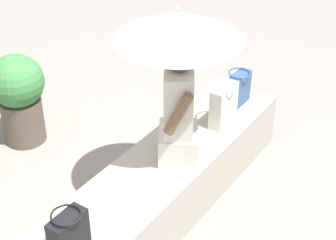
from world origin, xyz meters
name	(u,v)px	position (x,y,z in m)	size (l,w,h in m)	color
ground_plane	(158,215)	(0.00, 0.00, 0.00)	(14.00, 14.00, 0.00)	gray
stone_bench	(158,191)	(0.00, 0.00, 0.23)	(2.74, 0.59, 0.47)	#A8A093
person_seated	(179,110)	(0.19, -0.05, 0.86)	(0.50, 0.42, 0.90)	beige
parasol	(178,25)	(0.23, -0.02, 1.47)	(0.86, 0.86, 1.13)	#B7B7BC
handbag_black	(69,234)	(-0.96, -0.05, 0.61)	(0.24, 0.18, 0.30)	black
tote_bag_canvas	(224,105)	(0.74, -0.11, 0.65)	(0.27, 0.20, 0.36)	silver
shoulder_bag_spare	(239,88)	(1.09, -0.06, 0.62)	(0.26, 0.19, 0.30)	#335184
planter_near	(19,95)	(0.15, 1.58, 0.47)	(0.47, 0.47, 0.84)	brown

